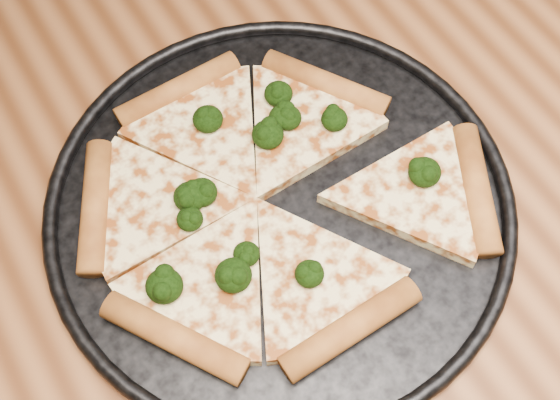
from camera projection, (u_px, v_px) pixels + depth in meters
dining_table at (360, 247)px, 0.73m from camera, size 1.20×0.90×0.75m
pizza_pan at (280, 204)px, 0.64m from camera, size 0.41×0.41×0.02m
pizza at (267, 199)px, 0.64m from camera, size 0.37×0.30×0.02m
broccoli_florets at (256, 184)px, 0.63m from camera, size 0.27×0.20×0.02m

